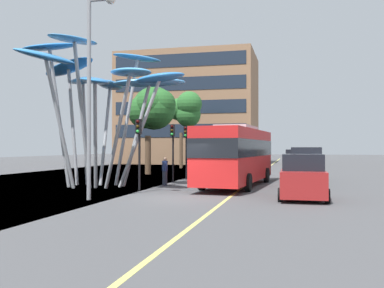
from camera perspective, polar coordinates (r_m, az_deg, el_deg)
name	(u,v)px	position (r m, az deg, el deg)	size (l,w,h in m)	color
ground	(161,199)	(19.75, -4.18, -7.28)	(120.00, 240.00, 0.10)	#4C4C4F
red_bus	(237,153)	(25.51, 5.98, -1.22)	(3.48, 10.91, 3.58)	red
leaf_sculpture	(101,79)	(25.76, -12.05, 8.49)	(10.03, 9.45, 8.47)	#9EA0A5
traffic_light_kerb_near	(139,139)	(22.92, -7.10, 0.68)	(0.28, 0.42, 3.81)	black
traffic_light_kerb_far	(173,140)	(28.35, -2.60, 0.49)	(0.28, 0.42, 3.82)	black
traffic_light_island_mid	(186,141)	(30.43, -0.81, 0.40)	(0.28, 0.42, 3.80)	black
car_parked_near	(303,178)	(19.65, 14.57, -4.41)	(2.10, 3.83, 2.00)	maroon
car_parked_mid	(306,168)	(25.98, 14.93, -3.13)	(2.04, 3.88, 2.31)	silver
car_parked_far	(297,165)	(31.55, 13.88, -2.77)	(1.96, 3.90, 2.15)	black
street_lamp	(94,73)	(19.45, -12.92, 9.19)	(1.33, 0.44, 8.97)	gray
tree_pavement_near	(153,108)	(37.13, -5.18, 4.73)	(4.17, 4.72, 7.65)	brown
tree_pavement_far	(186,110)	(47.30, -0.80, 4.60)	(3.98, 3.25, 8.44)	brown
pedestrian	(165,171)	(25.75, -3.64, -3.65)	(0.34, 0.34, 1.72)	#2D3342
backdrop_building	(189,110)	(62.08, -0.35, 4.58)	(18.90, 11.80, 15.46)	#936B4C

